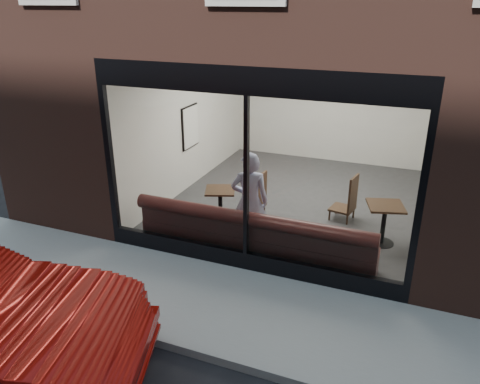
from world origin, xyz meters
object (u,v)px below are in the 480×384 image
at_px(cafe_table_right, 386,206).
at_px(person, 250,202).
at_px(banquette, 254,245).
at_px(cafe_chair_left, 252,206).
at_px(cafe_table_left, 220,190).
at_px(cafe_chair_right, 342,209).

bearing_deg(cafe_table_right, person, -155.55).
relative_size(banquette, person, 2.30).
distance_m(banquette, cafe_chair_left, 1.57).
bearing_deg(cafe_table_left, person, -35.19).
relative_size(person, cafe_table_left, 3.22).
relative_size(cafe_table_left, cafe_chair_left, 1.24).
bearing_deg(person, cafe_table_right, -173.31).
xyz_separation_m(person, cafe_chair_right, (1.30, 1.70, -0.63)).
xyz_separation_m(banquette, cafe_chair_right, (1.10, 1.99, 0.01)).
height_order(person, cafe_table_left, person).
bearing_deg(cafe_chair_right, cafe_table_left, 38.88).
distance_m(cafe_table_left, cafe_chair_left, 0.89).
relative_size(cafe_table_left, cafe_table_right, 0.91).
bearing_deg(person, banquette, 107.32).
xyz_separation_m(cafe_table_left, cafe_table_right, (2.94, 0.41, 0.00)).
bearing_deg(cafe_chair_left, cafe_chair_right, -158.04).
height_order(cafe_table_left, cafe_chair_right, cafe_table_left).
relative_size(cafe_table_right, cafe_chair_right, 1.38).
xyz_separation_m(person, cafe_table_left, (-0.80, 0.56, -0.13)).
bearing_deg(cafe_table_left, cafe_table_right, 7.94).
bearing_deg(cafe_chair_right, banquette, 71.53).
distance_m(banquette, person, 0.73).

